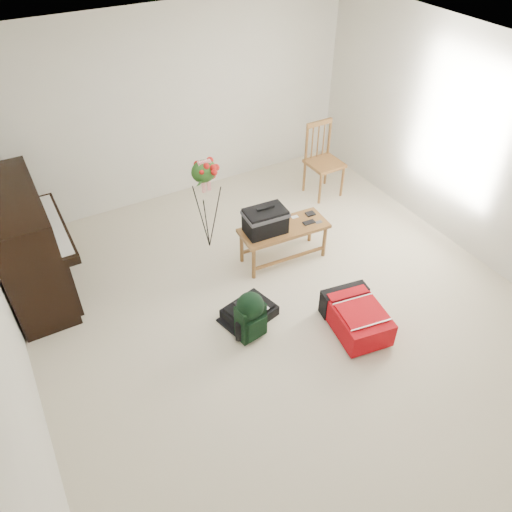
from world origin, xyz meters
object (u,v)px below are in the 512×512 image
black_duffel (249,311)px  flower_stand (207,206)px  bench (272,224)px  dining_chair (323,161)px  red_suitcase (353,314)px  green_backpack (251,314)px  piano (27,247)px

black_duffel → flower_stand: (0.15, 1.30, 0.52)m
bench → dining_chair: dining_chair is taller
dining_chair → black_duffel: 2.68m
black_duffel → flower_stand: size_ratio=0.47×
dining_chair → red_suitcase: dining_chair is taller
red_suitcase → green_backpack: green_backpack is taller
bench → black_duffel: (-0.65, -0.66, -0.49)m
piano → black_duffel: size_ratio=2.60×
piano → flower_stand: size_ratio=1.22×
dining_chair → flower_stand: bearing=-170.7°
dining_chair → bench: bearing=-146.0°
green_backpack → black_duffel: bearing=56.2°
bench → flower_stand: size_ratio=0.86×
dining_chair → red_suitcase: bearing=-118.8°
bench → black_duffel: size_ratio=1.83×
black_duffel → green_backpack: size_ratio=1.04×
red_suitcase → black_duffel: (-0.87, 0.63, -0.09)m
red_suitcase → green_backpack: bearing=167.3°
dining_chair → green_backpack: (-2.18, -1.89, -0.19)m
dining_chair → black_duffel: size_ratio=1.77×
bench → dining_chair: (1.41, 0.99, -0.06)m
piano → flower_stand: (1.97, -0.21, -0.00)m
flower_stand → bench: bearing=-49.2°
piano → bench: piano is taller
dining_chair → red_suitcase: (-1.20, -2.28, -0.34)m
bench → green_backpack: 1.21m
green_backpack → bench: bearing=41.2°
bench → flower_stand: flower_stand is taller
piano → green_backpack: bearing=-45.6°
piano → flower_stand: 1.99m
bench → black_duffel: 1.05m
black_duffel → piano: bearing=126.2°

